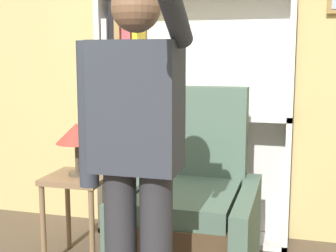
{
  "coord_description": "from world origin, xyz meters",
  "views": [
    {
      "loc": [
        0.92,
        -1.57,
        1.41
      ],
      "look_at": [
        0.28,
        0.75,
        1.04
      ],
      "focal_mm": 50.0,
      "sensor_mm": 36.0,
      "label": 1
    }
  ],
  "objects_px": {
    "person_standing": "(136,154)",
    "armchair": "(192,220)",
    "side_table": "(78,192)",
    "table_lamp": "(77,135)",
    "bookcase": "(169,115)"
  },
  "relations": [
    {
      "from": "bookcase",
      "to": "side_table",
      "type": "distance_m",
      "value": 0.92
    },
    {
      "from": "person_standing",
      "to": "bookcase",
      "type": "bearing_deg",
      "value": 99.96
    },
    {
      "from": "person_standing",
      "to": "side_table",
      "type": "height_order",
      "value": "person_standing"
    },
    {
      "from": "bookcase",
      "to": "table_lamp",
      "type": "height_order",
      "value": "bookcase"
    },
    {
      "from": "bookcase",
      "to": "armchair",
      "type": "height_order",
      "value": "bookcase"
    },
    {
      "from": "side_table",
      "to": "table_lamp",
      "type": "distance_m",
      "value": 0.39
    },
    {
      "from": "bookcase",
      "to": "side_table",
      "type": "height_order",
      "value": "bookcase"
    },
    {
      "from": "armchair",
      "to": "person_standing",
      "type": "relative_size",
      "value": 0.7
    },
    {
      "from": "bookcase",
      "to": "person_standing",
      "type": "xyz_separation_m",
      "value": [
        0.27,
        -1.53,
        0.03
      ]
    },
    {
      "from": "armchair",
      "to": "side_table",
      "type": "xyz_separation_m",
      "value": [
        -0.79,
        -0.0,
        0.12
      ]
    },
    {
      "from": "armchair",
      "to": "table_lamp",
      "type": "distance_m",
      "value": 0.94
    },
    {
      "from": "armchair",
      "to": "person_standing",
      "type": "bearing_deg",
      "value": -94.37
    },
    {
      "from": "armchair",
      "to": "table_lamp",
      "type": "xyz_separation_m",
      "value": [
        -0.79,
        -0.0,
        0.51
      ]
    },
    {
      "from": "person_standing",
      "to": "armchair",
      "type": "bearing_deg",
      "value": 85.63
    },
    {
      "from": "side_table",
      "to": "table_lamp",
      "type": "xyz_separation_m",
      "value": [
        -0.0,
        0.0,
        0.39
      ]
    }
  ]
}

